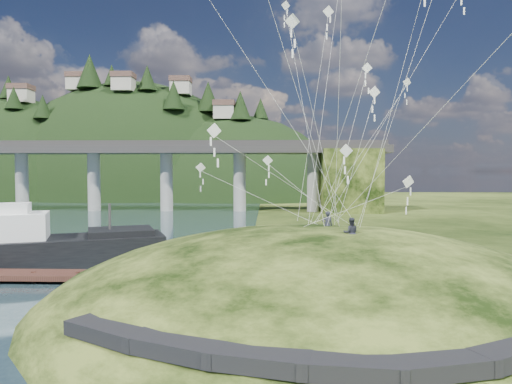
{
  "coord_description": "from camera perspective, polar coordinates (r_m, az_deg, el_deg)",
  "views": [
    {
      "loc": [
        4.77,
        -25.91,
        8.45
      ],
      "look_at": [
        4.0,
        6.0,
        7.0
      ],
      "focal_mm": 32.0,
      "sensor_mm": 36.0,
      "label": 1
    }
  ],
  "objects": [
    {
      "name": "grass_hill",
      "position": [
        29.8,
        7.87,
        -16.92
      ],
      "size": [
        36.0,
        32.0,
        13.0
      ],
      "color": "black",
      "rests_on": "ground"
    },
    {
      "name": "footpath",
      "position": [
        17.58,
        10.66,
        -18.67
      ],
      "size": [
        22.29,
        5.84,
        0.83
      ],
      "color": "black",
      "rests_on": "ground"
    },
    {
      "name": "far_ridge",
      "position": [
        156.58,
        -16.64,
        -3.34
      ],
      "size": [
        153.0,
        70.0,
        94.5
      ],
      "color": "black",
      "rests_on": "ground"
    },
    {
      "name": "ground",
      "position": [
        27.67,
        -8.93,
        -15.21
      ],
      "size": [
        320.0,
        320.0,
        0.0
      ],
      "primitive_type": "plane",
      "color": "black",
      "rests_on": "ground"
    },
    {
      "name": "kite_flyers",
      "position": [
        27.64,
        10.72,
        -2.85
      ],
      "size": [
        1.72,
        3.84,
        1.89
      ],
      "color": "#282935",
      "rests_on": "ground"
    },
    {
      "name": "bridge",
      "position": [
        100.94,
        -16.67,
        3.2
      ],
      "size": [
        160.0,
        11.0,
        15.0
      ],
      "color": "#2D2B2B",
      "rests_on": "ground"
    },
    {
      "name": "kite_swarm",
      "position": [
        30.49,
        11.53,
        18.51
      ],
      "size": [
        20.84,
        16.74,
        20.75
      ],
      "color": "white",
      "rests_on": "ground"
    },
    {
      "name": "wooden_dock",
      "position": [
        37.87,
        -21.39,
        -9.69
      ],
      "size": [
        16.07,
        2.69,
        1.15
      ],
      "color": "#331A15",
      "rests_on": "ground"
    },
    {
      "name": "work_barge",
      "position": [
        45.15,
        -25.63,
        -6.06
      ],
      "size": [
        21.79,
        12.96,
        7.39
      ],
      "color": "black",
      "rests_on": "ground"
    }
  ]
}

